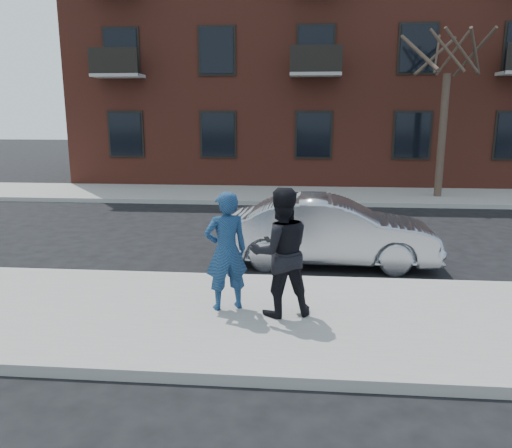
# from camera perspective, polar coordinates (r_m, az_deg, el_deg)

# --- Properties ---
(ground) EXTENTS (100.00, 100.00, 0.00)m
(ground) POSITION_cam_1_polar(r_m,az_deg,el_deg) (7.71, 7.80, -10.77)
(ground) COLOR black
(ground) RESTS_ON ground
(near_sidewalk) EXTENTS (50.00, 3.50, 0.15)m
(near_sidewalk) POSITION_cam_1_polar(r_m,az_deg,el_deg) (7.45, 7.90, -11.00)
(near_sidewalk) COLOR gray
(near_sidewalk) RESTS_ON ground
(near_curb) EXTENTS (50.00, 0.10, 0.15)m
(near_curb) POSITION_cam_1_polar(r_m,az_deg,el_deg) (9.13, 7.37, -6.49)
(near_curb) COLOR #999691
(near_curb) RESTS_ON ground
(far_sidewalk) EXTENTS (50.00, 3.50, 0.15)m
(far_sidewalk) POSITION_cam_1_polar(r_m,az_deg,el_deg) (18.57, 6.25, 3.30)
(far_sidewalk) COLOR gray
(far_sidewalk) RESTS_ON ground
(far_curb) EXTENTS (50.00, 0.10, 0.15)m
(far_curb) POSITION_cam_1_polar(r_m,az_deg,el_deg) (16.80, 6.36, 2.32)
(far_curb) COLOR #999691
(far_curb) RESTS_ON ground
(apartment_building) EXTENTS (24.30, 10.30, 12.30)m
(apartment_building) POSITION_cam_1_polar(r_m,az_deg,el_deg) (25.38, 11.08, 19.39)
(apartment_building) COLOR maroon
(apartment_building) RESTS_ON ground
(street_tree) EXTENTS (3.60, 3.60, 6.80)m
(street_tree) POSITION_cam_1_polar(r_m,az_deg,el_deg) (18.90, 21.30, 19.31)
(street_tree) COLOR #31251D
(street_tree) RESTS_ON far_sidewalk
(silver_sedan) EXTENTS (4.27, 1.57, 1.40)m
(silver_sedan) POSITION_cam_1_polar(r_m,az_deg,el_deg) (10.25, 8.53, -0.79)
(silver_sedan) COLOR #999BA3
(silver_sedan) RESTS_ON ground
(man_hoodie) EXTENTS (0.77, 0.65, 1.79)m
(man_hoodie) POSITION_cam_1_polar(r_m,az_deg,el_deg) (7.40, -3.44, -3.10)
(man_hoodie) COLOR navy
(man_hoodie) RESTS_ON near_sidewalk
(man_peacoat) EXTENTS (1.08, 0.94, 1.88)m
(man_peacoat) POSITION_cam_1_polar(r_m,az_deg,el_deg) (7.17, 2.83, -3.24)
(man_peacoat) COLOR black
(man_peacoat) RESTS_ON near_sidewalk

